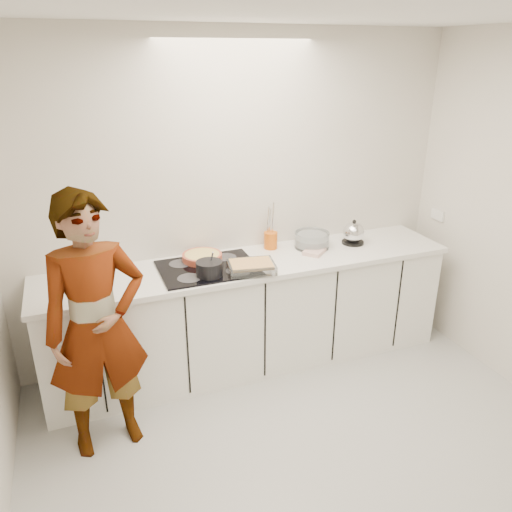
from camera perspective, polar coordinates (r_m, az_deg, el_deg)
name	(u,v)px	position (r m, az deg, el deg)	size (l,w,h in m)	color
floor	(324,471)	(3.39, 7.80, -23.20)	(3.60, 3.20, 0.00)	#B0B0AD
ceiling	(356,3)	(2.40, 11.36, 26.51)	(3.60, 3.20, 0.00)	white
wall_back	(237,202)	(4.01, -2.17, 6.20)	(3.60, 0.00, 2.60)	silver
base_cabinets	(252,315)	(4.06, -0.51, -6.81)	(3.20, 0.58, 0.87)	white
countertop	(251,264)	(3.86, -0.53, -0.89)	(3.24, 0.64, 0.04)	white
hob	(208,268)	(3.73, -5.47, -1.38)	(0.72, 0.54, 0.01)	black
tart_dish	(202,257)	(3.85, -6.17, -0.07)	(0.39, 0.39, 0.05)	#B64B32
saucepan	(209,268)	(3.57, -5.37, -1.43)	(0.20, 0.20, 0.18)	black
baking_dish	(251,266)	(3.64, -0.54, -1.18)	(0.37, 0.30, 0.06)	silver
mixing_bowl	(312,240)	(4.13, 6.41, 1.78)	(0.30, 0.30, 0.13)	silver
tea_towel	(315,251)	(4.03, 6.71, 0.55)	(0.19, 0.14, 0.03)	white
kettle	(353,234)	(4.26, 11.07, 2.54)	(0.23, 0.23, 0.21)	black
utensil_crock	(271,240)	(4.09, 1.68, 1.81)	(0.11, 0.11, 0.14)	#D55C0F
cook	(97,327)	(3.21, -17.73, -7.77)	(0.63, 0.41, 1.72)	white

